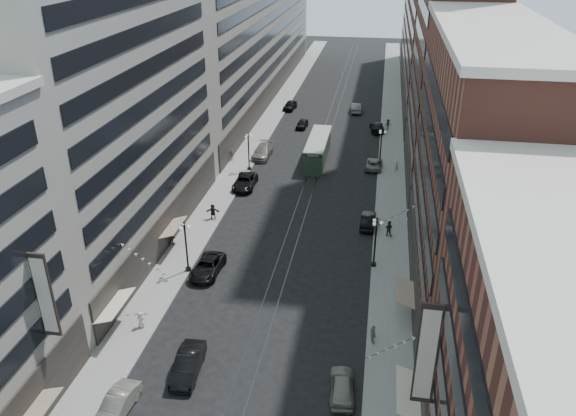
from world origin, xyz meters
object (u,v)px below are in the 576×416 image
Objects in this scene: pedestrian_5 at (213,211)px; pedestrian_9 at (388,125)px; car_4 at (342,386)px; pedestrian_2 at (172,239)px; lamppost_sw_mid at (249,150)px; car_8 at (263,151)px; streetcar at (318,150)px; pedestrian_1 at (141,320)px; pedestrian_6 at (232,155)px; car_1 at (117,405)px; car_10 at (368,220)px; pedestrian_8 at (396,166)px; car_7 at (245,182)px; car_12 at (377,127)px; pedestrian_4 at (373,334)px; lamppost_se_far at (375,240)px; car_2 at (208,267)px; car_9 at (290,105)px; lamppost_sw_far at (186,245)px; car_13 at (302,124)px; car_11 at (374,164)px; car_5 at (188,364)px; pedestrian_7 at (389,228)px; car_14 at (356,108)px; lamppost_se_mid at (381,145)px.

pedestrian_9 is (20.19, 36.94, 0.02)m from pedestrian_5.
pedestrian_2 reaches higher than car_4.
lamppost_sw_mid is 44.41m from car_4.
streetcar is at bearing 1.15° from car_8.
pedestrian_6 is at bearing -84.51° from pedestrian_1.
car_10 is at bearing 66.72° from car_1.
pedestrian_8 is (24.06, -0.55, 0.02)m from pedestrian_6.
car_7 reaches higher than car_12.
pedestrian_5 is (-9.96, -21.17, -0.55)m from streetcar.
pedestrian_1 is 39.58m from pedestrian_6.
streetcar reaches higher than pedestrian_4.
car_2 is (-16.37, -3.98, -2.34)m from lamppost_se_far.
lamppost_se_far reaches higher than car_9.
car_12 is at bearing 69.76° from lamppost_sw_far.
streetcar reaches higher than car_13.
pedestrian_1 is 20.75m from pedestrian_5.
pedestrian_6 is (0.00, 25.71, 0.01)m from pedestrian_2.
pedestrian_9 reaches higher than car_11.
lamppost_se_far is 1.15× the size of car_9.
pedestrian_9 reaches higher than car_10.
car_10 is 0.95× the size of car_11.
lamppost_sw_mid reaches higher than pedestrian_4.
pedestrian_8 is at bearing -7.55° from car_8.
lamppost_sw_far is 14.81m from car_5.
car_4 is 2.49× the size of pedestrian_5.
car_11 is 20.31m from pedestrian_7.
car_14 is at bearing 98.65° from pedestrian_9.
pedestrian_1 is (-17.69, 4.80, 0.14)m from car_4.
car_2 is 3.01× the size of pedestrian_5.
car_12 is at bearing 56.83° from car_7.
lamppost_se_mid is 1.15× the size of car_9.
pedestrian_6 reaches higher than car_10.
pedestrian_1 is (-19.47, -41.32, -2.19)m from lamppost_se_mid.
lamppost_sw_mid is at bearing 77.71° from pedestrian_5.
car_7 is (-8.40, -11.50, -0.80)m from streetcar.
pedestrian_1 is 0.91× the size of pedestrian_6.
car_9 is at bearing 93.79° from car_2.
car_13 is at bearing -84.31° from car_4.
lamppost_se_far and lamppost_se_mid have the same top height.
lamppost_sw_mid reaches higher than car_7.
pedestrian_2 reaches higher than pedestrian_1.
pedestrian_2 is 0.93× the size of pedestrian_4.
car_7 is (-17.60, 17.10, -2.29)m from lamppost_se_far.
lamppost_sw_mid is 27.30m from car_12.
pedestrian_7 is at bearing 54.37° from car_5.
lamppost_sw_mid reaches higher than pedestrian_8.
pedestrian_4 reaches higher than car_9.
pedestrian_2 is 48.04m from car_12.
pedestrian_2 is at bearing -113.97° from streetcar.
pedestrian_8 is (2.36, 25.64, -2.10)m from lamppost_se_far.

